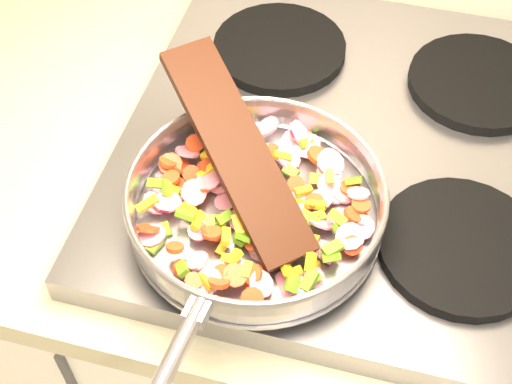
# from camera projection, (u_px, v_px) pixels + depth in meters

# --- Properties ---
(cooktop) EXTENTS (0.60, 0.60, 0.04)m
(cooktop) POSITION_uv_depth(u_px,v_px,m) (357.00, 150.00, 0.93)
(cooktop) COLOR #939399
(cooktop) RESTS_ON counter_top
(grate_fl) EXTENTS (0.19, 0.19, 0.02)m
(grate_fl) POSITION_uv_depth(u_px,v_px,m) (224.00, 196.00, 0.85)
(grate_fl) COLOR black
(grate_fl) RESTS_ON cooktop
(grate_fr) EXTENTS (0.19, 0.19, 0.02)m
(grate_fr) POSITION_uv_depth(u_px,v_px,m) (461.00, 246.00, 0.81)
(grate_fr) COLOR black
(grate_fr) RESTS_ON cooktop
(grate_bl) EXTENTS (0.19, 0.19, 0.02)m
(grate_bl) POSITION_uv_depth(u_px,v_px,m) (279.00, 48.00, 1.02)
(grate_bl) COLOR black
(grate_bl) RESTS_ON cooktop
(grate_br) EXTENTS (0.19, 0.19, 0.02)m
(grate_br) POSITION_uv_depth(u_px,v_px,m) (478.00, 82.00, 0.97)
(grate_br) COLOR black
(grate_br) RESTS_ON cooktop
(saute_pan) EXTENTS (0.33, 0.50, 0.05)m
(saute_pan) POSITION_uv_depth(u_px,v_px,m) (255.00, 203.00, 0.80)
(saute_pan) COLOR #9E9EA5
(saute_pan) RESTS_ON grate_fl
(vegetable_heap) EXTENTS (0.27, 0.28, 0.05)m
(vegetable_heap) POSITION_uv_depth(u_px,v_px,m) (256.00, 201.00, 0.81)
(vegetable_heap) COLOR #58901B
(vegetable_heap) RESTS_ON saute_pan
(wooden_spatula) EXTENTS (0.23, 0.24, 0.11)m
(wooden_spatula) POSITION_uv_depth(u_px,v_px,m) (237.00, 149.00, 0.79)
(wooden_spatula) COLOR black
(wooden_spatula) RESTS_ON saute_pan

